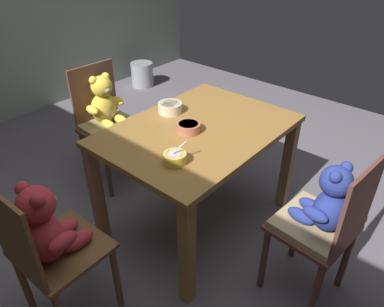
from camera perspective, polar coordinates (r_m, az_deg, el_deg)
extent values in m
cube|color=#615C64|center=(2.64, 0.84, -10.53)|extent=(5.20, 5.20, 0.04)
cube|color=olive|center=(2.20, 0.99, 3.69)|extent=(1.17, 0.84, 0.04)
cube|color=olive|center=(1.92, -0.80, -15.78)|extent=(0.07, 0.07, 0.70)
cube|color=olive|center=(2.62, 14.87, -1.77)|extent=(0.07, 0.07, 0.70)
cube|color=#8F5D3E|center=(2.35, -14.81, -6.30)|extent=(0.07, 0.07, 0.70)
cube|color=olive|center=(2.95, 1.98, 3.55)|extent=(0.07, 0.07, 0.70)
cube|color=brown|center=(2.00, 18.56, -11.04)|extent=(0.42, 0.41, 0.02)
cube|color=brown|center=(1.81, 24.73, -8.00)|extent=(0.36, 0.05, 0.45)
cylinder|color=brown|center=(2.31, 16.21, -11.42)|extent=(0.04, 0.04, 0.45)
cylinder|color=brown|center=(2.11, 11.34, -16.02)|extent=(0.04, 0.04, 0.45)
cylinder|color=brown|center=(2.24, 23.17, -15.00)|extent=(0.04, 0.04, 0.45)
cylinder|color=brown|center=(2.03, 18.93, -20.30)|extent=(0.04, 0.04, 0.45)
cube|color=tan|center=(1.98, 18.70, -10.44)|extent=(0.39, 0.37, 0.03)
ellipsoid|color=navy|center=(1.88, 21.11, -8.40)|extent=(0.21, 0.18, 0.23)
ellipsoid|color=beige|center=(1.90, 19.63, -7.96)|extent=(0.11, 0.07, 0.14)
sphere|color=navy|center=(1.78, 21.90, -4.11)|extent=(0.15, 0.15, 0.15)
ellipsoid|color=beige|center=(1.81, 20.30, -3.69)|extent=(0.07, 0.06, 0.05)
sphere|color=navy|center=(1.79, 23.31, -2.02)|extent=(0.06, 0.06, 0.06)
sphere|color=navy|center=(1.71, 21.78, -3.47)|extent=(0.06, 0.06, 0.06)
ellipsoid|color=navy|center=(1.95, 22.14, -5.87)|extent=(0.07, 0.13, 0.06)
ellipsoid|color=navy|center=(1.79, 18.96, -9.10)|extent=(0.07, 0.13, 0.06)
ellipsoid|color=navy|center=(2.00, 18.44, -7.89)|extent=(0.08, 0.15, 0.07)
ellipsoid|color=navy|center=(1.92, 16.83, -9.43)|extent=(0.08, 0.15, 0.07)
cube|color=brown|center=(1.90, -19.88, -14.07)|extent=(0.40, 0.41, 0.02)
cube|color=brown|center=(1.70, -26.52, -11.63)|extent=(0.03, 0.36, 0.45)
cylinder|color=brown|center=(2.03, -11.88, -18.66)|extent=(0.04, 0.04, 0.45)
cylinder|color=brown|center=(2.23, -17.68, -13.92)|extent=(0.04, 0.04, 0.45)
cylinder|color=brown|center=(2.14, -25.00, -18.26)|extent=(0.04, 0.04, 0.45)
ellipsoid|color=#A82B33|center=(1.79, -22.48, -12.17)|extent=(0.19, 0.22, 0.25)
ellipsoid|color=beige|center=(1.82, -20.82, -11.53)|extent=(0.07, 0.12, 0.15)
sphere|color=#A82B33|center=(1.68, -23.52, -7.43)|extent=(0.17, 0.17, 0.17)
ellipsoid|color=beige|center=(1.70, -21.70, -6.80)|extent=(0.06, 0.07, 0.05)
sphere|color=#A82B33|center=(1.59, -23.25, -6.78)|extent=(0.06, 0.06, 0.06)
sphere|color=#A82B33|center=(1.68, -25.27, -5.06)|extent=(0.06, 0.06, 0.06)
ellipsoid|color=#A82B33|center=(1.70, -19.77, -13.00)|extent=(0.14, 0.07, 0.07)
ellipsoid|color=#A82B33|center=(1.87, -23.93, -9.23)|extent=(0.14, 0.07, 0.07)
ellipsoid|color=#A82B33|center=(1.85, -17.54, -13.00)|extent=(0.16, 0.08, 0.08)
ellipsoid|color=#A82B33|center=(1.93, -19.62, -11.24)|extent=(0.16, 0.08, 0.08)
cube|color=brown|center=(2.82, -12.61, 3.74)|extent=(0.43, 0.39, 0.02)
cube|color=brown|center=(2.85, -15.27, 9.08)|extent=(0.38, 0.04, 0.46)
cylinder|color=brown|center=(2.75, -13.08, -2.93)|extent=(0.04, 0.04, 0.45)
cylinder|color=brown|center=(2.91, -7.49, -0.06)|extent=(0.04, 0.04, 0.45)
cylinder|color=brown|center=(2.98, -16.54, -0.47)|extent=(0.04, 0.04, 0.45)
cylinder|color=brown|center=(3.13, -11.17, 2.07)|extent=(0.04, 0.04, 0.45)
cube|color=tan|center=(2.81, -12.67, 4.25)|extent=(0.40, 0.36, 0.03)
ellipsoid|color=yellow|center=(2.80, -13.78, 7.04)|extent=(0.21, 0.18, 0.23)
ellipsoid|color=beige|center=(2.76, -13.10, 6.51)|extent=(0.11, 0.07, 0.14)
sphere|color=yellow|center=(2.72, -14.13, 10.27)|extent=(0.16, 0.16, 0.16)
ellipsoid|color=beige|center=(2.68, -13.40, 9.75)|extent=(0.07, 0.06, 0.05)
sphere|color=yellow|center=(2.68, -15.40, 11.12)|extent=(0.06, 0.06, 0.06)
sphere|color=yellow|center=(2.74, -13.46, 11.82)|extent=(0.06, 0.06, 0.06)
ellipsoid|color=yellow|center=(2.71, -15.49, 6.64)|extent=(0.07, 0.13, 0.06)
ellipsoid|color=yellow|center=(2.82, -11.69, 8.19)|extent=(0.07, 0.13, 0.06)
ellipsoid|color=yellow|center=(2.71, -13.07, 4.45)|extent=(0.08, 0.15, 0.07)
ellipsoid|color=yellow|center=(2.77, -11.23, 5.25)|extent=(0.08, 0.15, 0.07)
cylinder|color=yellow|center=(1.85, -2.72, -0.73)|extent=(0.12, 0.12, 0.06)
cylinder|color=yellow|center=(1.87, -2.70, -1.34)|extent=(0.07, 0.07, 0.01)
cylinder|color=beige|center=(1.84, -2.74, -0.10)|extent=(0.10, 0.10, 0.01)
cylinder|color=#BCBCC1|center=(1.83, -1.97, 0.97)|extent=(0.08, 0.04, 0.06)
ellipsoid|color=#BCBCC1|center=(1.84, -3.00, -0.27)|extent=(0.04, 0.03, 0.01)
cylinder|color=#BA6A4D|center=(2.14, -0.57, 4.14)|extent=(0.14, 0.14, 0.05)
cylinder|color=#BA6A4D|center=(2.15, -0.57, 3.63)|extent=(0.08, 0.08, 0.01)
cylinder|color=beige|center=(2.12, -0.57, 4.70)|extent=(0.12, 0.12, 0.01)
cylinder|color=beige|center=(2.37, -3.50, 7.27)|extent=(0.16, 0.16, 0.06)
cylinder|color=beige|center=(2.38, -3.48, 6.69)|extent=(0.09, 0.09, 0.01)
cylinder|color=beige|center=(2.36, -3.53, 7.86)|extent=(0.13, 0.13, 0.01)
cylinder|color=#93969B|center=(4.77, -7.89, 12.32)|extent=(0.28, 0.28, 0.30)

